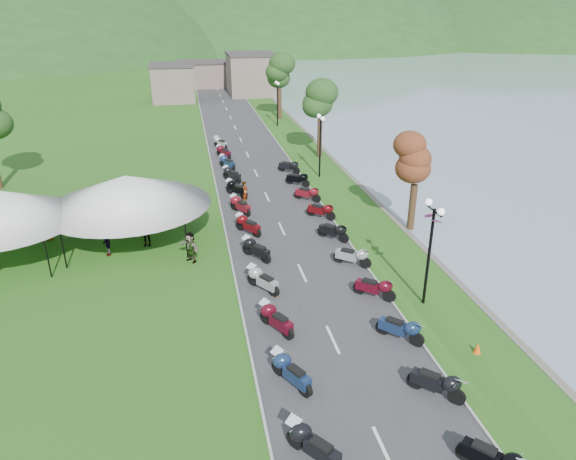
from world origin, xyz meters
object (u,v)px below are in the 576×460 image
vendor_tent_main (129,208)px  pedestrian_b (98,222)px  pedestrian_c (108,255)px  pedestrian_a (132,234)px

vendor_tent_main → pedestrian_b: size_ratio=3.24×
vendor_tent_main → pedestrian_c: (-1.22, -2.03, -2.00)m
pedestrian_a → pedestrian_b: (-2.30, 2.39, 0.00)m
pedestrian_c → pedestrian_a: bearing=133.6°
vendor_tent_main → pedestrian_b: (-2.46, 3.10, -2.00)m
pedestrian_a → pedestrian_b: size_ratio=0.82×
vendor_tent_main → pedestrian_a: size_ratio=3.95×
pedestrian_a → pedestrian_c: 2.93m
pedestrian_a → pedestrian_c: pedestrian_a is taller
pedestrian_a → pedestrian_c: (-1.06, -2.73, 0.00)m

